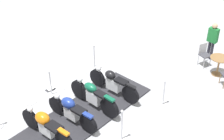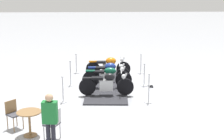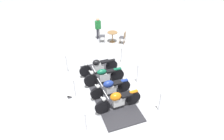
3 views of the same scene
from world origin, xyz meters
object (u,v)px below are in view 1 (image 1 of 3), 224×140
(stanchion_right_mid, at_px, (51,88))
(motorcycle_forest, at_px, (93,95))
(cafe_chair_across_table, at_px, (204,53))
(bystander_person, at_px, (213,38))
(stanchion_left_front, at_px, (163,98))
(stanchion_right_front, at_px, (94,62))
(motorcycle_navy, at_px, (71,110))
(motorcycle_copper, at_px, (46,125))
(info_placard, at_px, (50,88))
(cafe_table, at_px, (219,62))
(motorcycle_black, at_px, (113,82))
(stanchion_left_mid, at_px, (122,130))

(stanchion_right_mid, bearing_deg, motorcycle_forest, -76.29)
(cafe_chair_across_table, relative_size, bystander_person, 0.58)
(stanchion_left_front, height_order, stanchion_right_mid, stanchion_left_front)
(motorcycle_forest, bearing_deg, stanchion_left_front, -133.71)
(stanchion_right_front, bearing_deg, motorcycle_navy, -152.24)
(motorcycle_forest, relative_size, motorcycle_copper, 0.99)
(stanchion_right_front, xyz_separation_m, info_placard, (-2.01, 0.39, -0.32))
(stanchion_right_mid, height_order, cafe_table, stanchion_right_mid)
(stanchion_left_front, bearing_deg, motorcycle_black, 110.01)
(cafe_table, bearing_deg, motorcycle_black, 146.11)
(stanchion_left_front, bearing_deg, stanchion_right_front, 86.81)
(stanchion_left_mid, bearing_deg, cafe_table, -8.99)
(stanchion_left_mid, height_order, stanchion_right_front, same)
(cafe_chair_across_table, xyz_separation_m, bystander_person, (0.64, -0.00, 0.42))
(motorcycle_navy, relative_size, stanchion_right_front, 1.77)
(motorcycle_navy, relative_size, stanchion_right_mid, 1.98)
(stanchion_right_front, distance_m, cafe_table, 4.83)
(motorcycle_navy, distance_m, cafe_table, 6.07)
(motorcycle_forest, xyz_separation_m, cafe_table, (4.54, -2.44, 0.04))
(motorcycle_navy, height_order, stanchion_left_mid, stanchion_left_mid)
(cafe_chair_across_table, bearing_deg, stanchion_left_front, -66.30)
(info_placard, bearing_deg, stanchion_left_front, -60.26)
(motorcycle_forest, xyz_separation_m, stanchion_right_front, (1.78, 1.52, -0.14))
(stanchion_right_front, relative_size, bystander_person, 0.71)
(stanchion_left_front, relative_size, stanchion_right_mid, 1.00)
(motorcycle_black, relative_size, stanchion_left_front, 2.13)
(motorcycle_black, xyz_separation_m, stanchion_left_front, (0.62, -1.71, -0.21))
(motorcycle_copper, height_order, stanchion_left_mid, stanchion_left_mid)
(motorcycle_navy, relative_size, cafe_chair_across_table, 2.17)
(stanchion_left_mid, relative_size, stanchion_left_front, 1.11)
(motorcycle_navy, xyz_separation_m, cafe_chair_across_table, (5.84, -1.75, 0.03))
(info_placard, bearing_deg, motorcycle_navy, -108.85)
(stanchion_left_mid, bearing_deg, cafe_chair_across_table, -0.54)
(motorcycle_copper, bearing_deg, cafe_table, -111.21)
(stanchion_right_front, height_order, bystander_person, bystander_person)
(stanchion_left_front, bearing_deg, cafe_chair_across_table, 1.24)
(motorcycle_navy, relative_size, motorcycle_copper, 0.94)
(stanchion_right_mid, bearing_deg, cafe_table, -39.56)
(stanchion_left_front, bearing_deg, motorcycle_navy, 144.82)
(motorcycle_copper, bearing_deg, stanchion_left_front, -117.48)
(stanchion_right_mid, bearing_deg, stanchion_left_mid, -93.19)
(motorcycle_copper, height_order, stanchion_right_mid, motorcycle_copper)
(info_placard, distance_m, cafe_table, 6.48)
(stanchion_left_mid, bearing_deg, stanchion_left_front, -3.19)
(stanchion_right_mid, bearing_deg, bystander_person, -29.44)
(stanchion_left_mid, distance_m, stanchion_left_front, 2.19)
(bystander_person, bearing_deg, cafe_chair_across_table, 4.82)
(motorcycle_black, height_order, motorcycle_forest, motorcycle_forest)
(cafe_table, distance_m, bystander_person, 1.28)
(cafe_chair_across_table, bearing_deg, cafe_table, -0.00)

